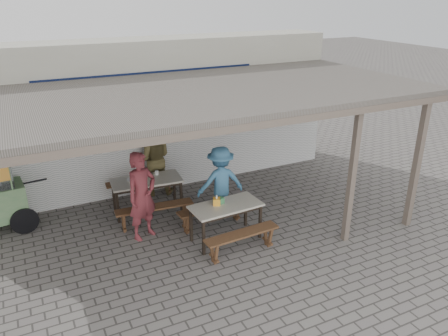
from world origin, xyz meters
TOP-DOWN VIEW (x-y plane):
  - ground at (0.00, 0.00)m, footprint 60.00×60.00m
  - back_wall at (-0.00, 3.58)m, footprint 9.00×1.28m
  - warung_roof at (0.02, 0.90)m, footprint 9.00×4.21m
  - table_left at (-0.76, 1.94)m, footprint 1.54×0.83m
  - bench_left_street at (-0.82, 1.23)m, footprint 1.60×0.41m
  - bench_left_wall at (-0.70, 2.65)m, footprint 1.60×0.41m
  - table_right at (0.26, 0.12)m, footprint 1.38×0.73m
  - bench_right_street at (0.29, -0.48)m, footprint 1.46×0.36m
  - bench_right_wall at (0.22, 0.71)m, footprint 1.46×0.36m
  - patron_street_side at (-1.13, 0.93)m, footprint 0.76×0.64m
  - patron_wall_side at (-0.33, 2.75)m, footprint 1.02×0.90m
  - patron_right_table at (0.60, 1.07)m, footprint 1.06×0.69m
  - tissue_box at (0.10, 0.20)m, footprint 0.18×0.18m
  - donation_box at (0.16, 0.23)m, footprint 0.20×0.15m
  - condiment_jar at (-0.47, 2.10)m, footprint 0.08×0.08m
  - condiment_bowl at (-1.07, 2.01)m, footprint 0.23×0.23m

SIDE VIEW (x-z plane):
  - ground at x=0.00m, z-range 0.00..0.00m
  - bench_right_street at x=0.29m, z-range 0.11..0.56m
  - bench_right_wall at x=0.22m, z-range 0.11..0.56m
  - bench_left_street at x=-0.82m, z-range 0.12..0.57m
  - bench_left_wall at x=-0.70m, z-range 0.12..0.57m
  - table_right at x=0.26m, z-range 0.29..1.04m
  - table_left at x=-0.76m, z-range 0.30..1.05m
  - condiment_bowl at x=-1.07m, z-range 0.75..0.79m
  - patron_right_table at x=0.60m, z-range 0.00..1.56m
  - condiment_jar at x=-0.47m, z-range 0.75..0.84m
  - donation_box at x=0.16m, z-range 0.75..0.87m
  - tissue_box at x=0.10m, z-range 0.75..0.88m
  - patron_street_side at x=-1.13m, z-range 0.00..1.76m
  - patron_wall_side at x=-0.33m, z-range 0.00..1.77m
  - back_wall at x=0.00m, z-range -0.03..3.47m
  - warung_roof at x=0.02m, z-range 1.31..4.12m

